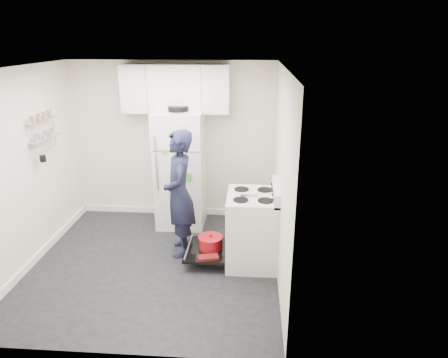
# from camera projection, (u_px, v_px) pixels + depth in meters

# --- Properties ---
(room) EXTENTS (3.21, 3.21, 2.51)m
(room) POSITION_uv_depth(u_px,v_px,m) (147.00, 177.00, 4.90)
(room) COLOR black
(room) RESTS_ON ground
(electric_range) EXTENTS (0.66, 0.76, 1.10)m
(electric_range) POSITION_uv_depth(u_px,v_px,m) (251.00, 229.00, 5.18)
(electric_range) COLOR silver
(electric_range) RESTS_ON ground
(open_oven_door) EXTENTS (0.55, 0.70, 0.24)m
(open_oven_door) POSITION_uv_depth(u_px,v_px,m) (209.00, 246.00, 5.32)
(open_oven_door) COLOR black
(open_oven_door) RESTS_ON ground
(refrigerator) EXTENTS (0.72, 0.74, 1.87)m
(refrigerator) POSITION_uv_depth(u_px,v_px,m) (181.00, 169.00, 6.13)
(refrigerator) COLOR silver
(refrigerator) RESTS_ON ground
(upper_cabinets) EXTENTS (1.60, 0.33, 0.70)m
(upper_cabinets) POSITION_uv_depth(u_px,v_px,m) (176.00, 89.00, 5.90)
(upper_cabinets) COLOR silver
(upper_cabinets) RESTS_ON room
(wall_shelf_rack) EXTENTS (0.14, 0.60, 0.61)m
(wall_shelf_rack) POSITION_uv_depth(u_px,v_px,m) (43.00, 129.00, 5.27)
(wall_shelf_rack) COLOR #B2B2B7
(wall_shelf_rack) RESTS_ON room
(person) EXTENTS (0.53, 0.70, 1.72)m
(person) POSITION_uv_depth(u_px,v_px,m) (179.00, 194.00, 5.29)
(person) COLOR black
(person) RESTS_ON ground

